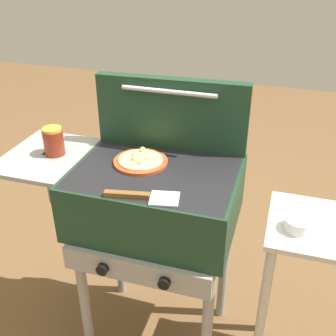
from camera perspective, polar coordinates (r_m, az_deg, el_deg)
ground_plane at (r=2.17m, az=-1.36°, el=-21.46°), size 8.00×8.00×0.00m
grill at (r=1.65m, az=-2.17°, el=-4.70°), size 0.96×0.53×0.90m
grill_lid_open at (r=1.70m, az=0.51°, el=7.53°), size 0.63×0.09×0.30m
pizza_cheese at (r=1.63m, az=-3.83°, el=1.02°), size 0.22×0.22×0.04m
sauce_jar at (r=1.74m, az=-15.57°, el=3.58°), size 0.08×0.08×0.12m
spatula at (r=1.41m, az=-3.56°, el=-3.95°), size 0.27×0.11×0.02m
prep_table at (r=1.73m, az=20.27°, el=-13.59°), size 0.44×0.36×0.78m
topping_bowl_far at (r=1.53m, az=17.61°, el=-7.49°), size 0.10×0.10×0.04m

